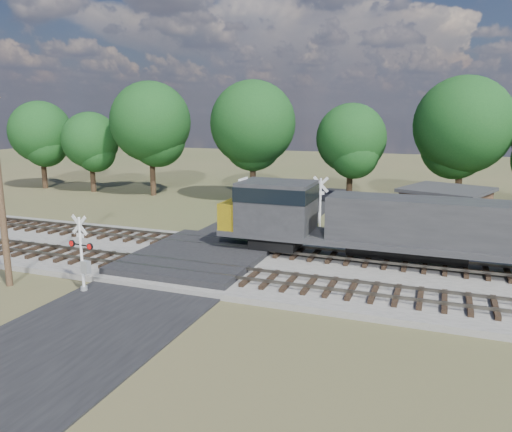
% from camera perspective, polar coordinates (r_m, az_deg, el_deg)
% --- Properties ---
extents(ground, '(160.00, 160.00, 0.00)m').
position_cam_1_polar(ground, '(28.25, -6.76, -5.54)').
color(ground, '#424D29').
rests_on(ground, ground).
extents(ballast_bed, '(140.00, 10.00, 0.30)m').
position_cam_1_polar(ballast_bed, '(25.88, 14.04, -7.12)').
color(ballast_bed, gray).
rests_on(ballast_bed, ground).
extents(road, '(7.00, 60.00, 0.08)m').
position_cam_1_polar(road, '(28.24, -6.76, -5.46)').
color(road, black).
rests_on(road, ground).
extents(crossing_panel, '(7.00, 9.00, 0.62)m').
position_cam_1_polar(crossing_panel, '(28.58, -6.32, -4.66)').
color(crossing_panel, '#262628').
rests_on(crossing_panel, ground).
extents(track_near, '(140.00, 2.60, 0.33)m').
position_cam_1_polar(track_near, '(25.13, -2.50, -6.71)').
color(track_near, black).
rests_on(track_near, ballast_bed).
extents(track_far, '(140.00, 2.60, 0.33)m').
position_cam_1_polar(track_far, '(29.59, 1.29, -3.81)').
color(track_far, black).
rests_on(track_far, ballast_bed).
extents(crossing_signal_near, '(1.50, 0.36, 3.74)m').
position_cam_1_polar(crossing_signal_near, '(24.83, -19.15, -4.85)').
color(crossing_signal_near, silver).
rests_on(crossing_signal_near, ground).
extents(crossing_signal_far, '(1.71, 0.38, 4.25)m').
position_cam_1_polar(crossing_signal_far, '(33.41, 7.18, 0.32)').
color(crossing_signal_far, silver).
rests_on(crossing_signal_far, ground).
extents(equipment_shed, '(6.51, 6.51, 3.44)m').
position_cam_1_polar(equipment_shed, '(35.66, 20.79, 0.32)').
color(equipment_shed, '#452E1D').
rests_on(equipment_shed, ground).
extents(treeline, '(79.98, 10.32, 11.34)m').
position_cam_1_polar(treeline, '(44.54, 14.77, 9.30)').
color(treeline, black).
rests_on(treeline, ground).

